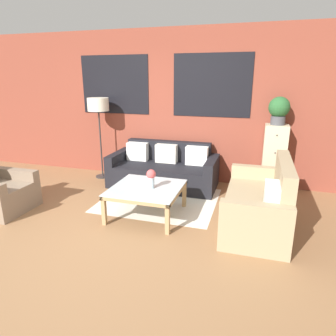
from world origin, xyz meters
TOP-DOWN VIEW (x-y plane):
  - ground_plane at (0.00, 0.00)m, footprint 16.00×16.00m
  - wall_back_brick at (0.00, 2.44)m, footprint 8.40×0.09m
  - rug at (0.34, 1.22)m, footprint 1.84×1.54m
  - couch_dark at (0.19, 1.95)m, footprint 1.94×0.88m
  - settee_vintage at (1.91, 0.78)m, footprint 0.80×1.63m
  - coffee_table at (0.34, 0.65)m, footprint 0.98×0.98m
  - floor_lamp at (-1.15, 2.05)m, footprint 0.40×0.40m
  - drawer_cabinet at (2.11, 2.19)m, footprint 0.38×0.36m
  - potted_plant at (2.11, 2.19)m, footprint 0.34×0.34m
  - flower_vase at (0.42, 0.64)m, footprint 0.13×0.13m

SIDE VIEW (x-z plane):
  - ground_plane at x=0.00m, z-range 0.00..0.00m
  - rug at x=0.34m, z-range 0.00..0.00m
  - couch_dark at x=0.19m, z-range -0.10..0.68m
  - settee_vintage at x=1.91m, z-range -0.15..0.77m
  - coffee_table at x=0.34m, z-range 0.16..0.59m
  - drawer_cabinet at x=2.11m, z-range 0.00..1.18m
  - flower_vase at x=0.42m, z-range 0.46..0.73m
  - floor_lamp at x=-1.15m, z-range 0.59..2.16m
  - wall_back_brick at x=0.00m, z-range 0.01..2.81m
  - potted_plant at x=2.11m, z-range 1.21..1.67m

